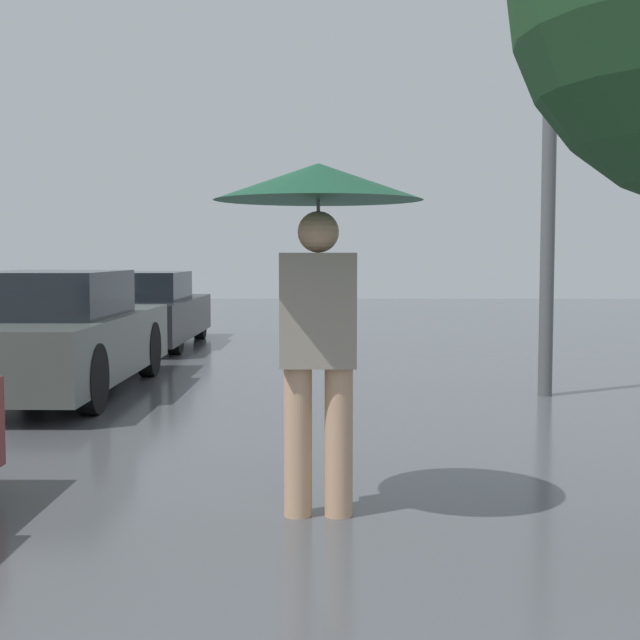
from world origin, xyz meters
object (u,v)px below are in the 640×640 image
street_lamp (549,147)px  parked_car_middle (56,336)px  pedestrian (318,234)px  parked_car_farthest (137,312)px

street_lamp → parked_car_middle: bearing=178.7°
parked_car_middle → street_lamp: bearing=-1.3°
pedestrian → street_lamp: (2.36, 4.42, 1.01)m
parked_car_middle → street_lamp: (5.26, -0.12, 2.00)m
pedestrian → street_lamp: bearing=61.9°
pedestrian → parked_car_middle: pedestrian is taller
parked_car_middle → parked_car_farthest: parked_car_middle is taller
pedestrian → street_lamp: size_ratio=0.42×
pedestrian → parked_car_middle: size_ratio=0.47×
parked_car_farthest → street_lamp: 7.81m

